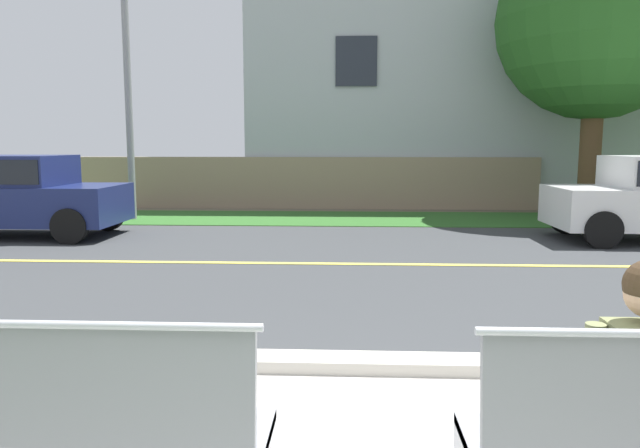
# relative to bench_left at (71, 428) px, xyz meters

# --- Properties ---
(ground_plane) EXTENTS (140.00, 140.00, 0.00)m
(ground_plane) POSITION_rel_bench_left_xyz_m (1.35, 7.59, -0.46)
(ground_plane) COLOR #665B4C
(curb_edge) EXTENTS (44.00, 0.30, 0.11)m
(curb_edge) POSITION_rel_bench_left_xyz_m (1.35, 1.94, -0.40)
(curb_edge) COLOR #ADA89E
(curb_edge) RESTS_ON ground_plane
(street_asphalt) EXTENTS (52.00, 8.00, 0.01)m
(street_asphalt) POSITION_rel_bench_left_xyz_m (1.35, 6.09, -0.45)
(street_asphalt) COLOR #383A3D
(street_asphalt) RESTS_ON ground_plane
(road_centre_line) EXTENTS (48.00, 0.14, 0.01)m
(road_centre_line) POSITION_rel_bench_left_xyz_m (1.35, 6.09, -0.45)
(road_centre_line) COLOR #E0CC4C
(road_centre_line) RESTS_ON ground_plane
(far_verge_grass) EXTENTS (48.00, 2.80, 0.02)m
(far_verge_grass) POSITION_rel_bench_left_xyz_m (1.35, 11.54, -0.45)
(far_verge_grass) COLOR #2D6026
(far_verge_grass) RESTS_ON ground_plane
(bench_left) EXTENTS (1.83, 0.48, 1.01)m
(bench_left) POSITION_rel_bench_left_xyz_m (0.00, 0.00, 0.00)
(bench_left) COLOR #9EA0A8
(bench_left) RESTS_ON ground_plane
(seated_person_olive) EXTENTS (0.52, 0.68, 1.25)m
(seated_person_olive) POSITION_rel_bench_left_xyz_m (2.58, 0.17, 0.22)
(seated_person_olive) COLOR #47382D
(seated_person_olive) RESTS_ON ground_plane
(car_navy_near) EXTENTS (4.30, 1.86, 1.54)m
(car_navy_near) POSITION_rel_bench_left_xyz_m (-5.24, 8.49, 0.40)
(car_navy_near) COLOR navy
(car_navy_near) RESTS_ON ground_plane
(streetlamp) EXTENTS (0.24, 2.10, 7.30)m
(streetlamp) POSITION_rel_bench_left_xyz_m (-3.78, 11.33, 3.70)
(streetlamp) COLOR gray
(streetlamp) RESTS_ON ground_plane
(shade_tree_far_left) EXTENTS (4.62, 4.62, 7.62)m
(shade_tree_far_left) POSITION_rel_bench_left_xyz_m (7.13, 12.03, 4.50)
(shade_tree_far_left) COLOR brown
(shade_tree_far_left) RESTS_ON ground_plane
(garden_wall) EXTENTS (13.00, 0.36, 1.40)m
(garden_wall) POSITION_rel_bench_left_xyz_m (-0.17, 13.83, 0.24)
(garden_wall) COLOR gray
(garden_wall) RESTS_ON ground_plane
(house_across_street) EXTENTS (11.88, 6.91, 7.74)m
(house_across_street) POSITION_rel_bench_left_xyz_m (3.90, 17.03, 3.46)
(house_across_street) COLOR #A3ADB2
(house_across_street) RESTS_ON ground_plane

